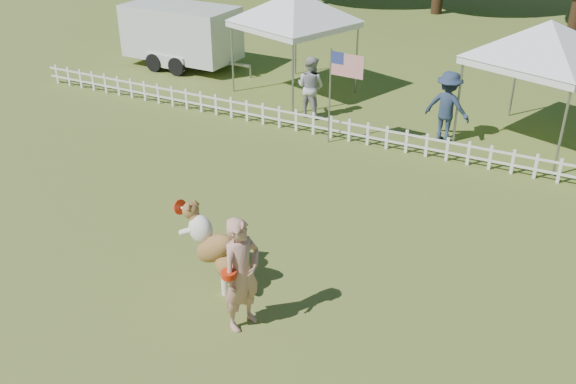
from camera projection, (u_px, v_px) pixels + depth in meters
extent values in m
plane|color=#48631F|center=(223.00, 300.00, 10.46)|extent=(120.00, 120.00, 0.00)
imported|color=tan|center=(242.00, 274.00, 9.50)|extent=(0.61, 0.77, 1.87)
cylinder|color=red|center=(233.00, 294.00, 10.59)|extent=(0.30, 0.30, 0.02)
imported|color=#ACABB1|center=(311.00, 87.00, 17.44)|extent=(0.89, 0.73, 1.69)
imported|color=#24324D|center=(447.00, 107.00, 15.93)|extent=(1.22, 0.79, 1.78)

